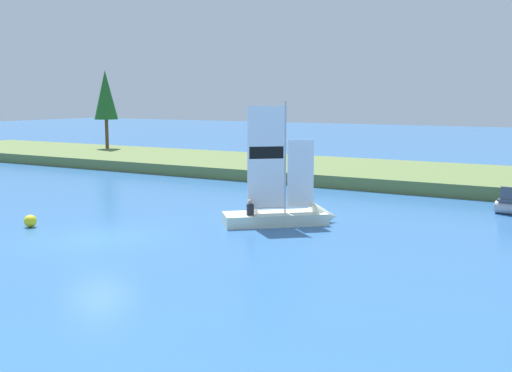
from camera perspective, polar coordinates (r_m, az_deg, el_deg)
The scene contains 5 objects.
ground_plane at distance 24.84m, azimuth -14.16°, elevation -4.66°, with size 200.00×200.00×0.00m, color #2D609E.
shore_bank at distance 43.23m, azimuth 6.83°, elevation 1.42°, with size 80.00×11.11×0.76m, color #5B703D.
shoreline_tree_left at distance 57.98m, azimuth -13.51°, elevation 8.02°, with size 2.08×2.08×6.95m.
sailboat at distance 26.85m, azimuth 3.34°, elevation -2.58°, with size 4.66×4.30×5.66m.
channel_buoy at distance 27.76m, azimuth -19.83°, elevation -3.01°, with size 0.52×0.52×0.52m, color yellow.
Camera 1 is at (17.08, -17.21, 5.41)m, focal length 44.01 mm.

